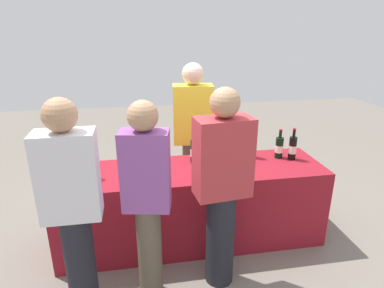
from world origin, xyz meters
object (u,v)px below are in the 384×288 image
at_px(guest_1, 147,196).
at_px(wine_bottle_2, 221,150).
at_px(wine_glass_1, 198,162).
at_px(guest_2, 222,186).
at_px(wine_bottle_4, 279,147).
at_px(wine_glass_2, 239,161).
at_px(guest_0, 72,206).
at_px(wine_bottle_5, 292,148).
at_px(wine_bottle_3, 252,147).
at_px(wine_bottle_0, 150,158).
at_px(wine_bottle_1, 194,151).
at_px(server_pouring, 193,135).
at_px(wine_glass_0, 96,169).

bearing_deg(guest_1, wine_bottle_2, 57.62).
distance_m(wine_glass_1, guest_2, 0.54).
relative_size(wine_bottle_4, wine_glass_2, 2.24).
relative_size(wine_bottle_2, wine_glass_1, 2.13).
bearing_deg(guest_2, guest_0, 179.83).
relative_size(wine_bottle_5, guest_2, 0.20).
relative_size(wine_bottle_3, wine_bottle_4, 1.03).
height_order(wine_bottle_0, wine_glass_1, wine_bottle_0).
xyz_separation_m(wine_bottle_1, guest_1, (-0.49, -0.82, -0.01)).
bearing_deg(wine_glass_2, wine_bottle_0, 167.18).
bearing_deg(wine_bottle_2, wine_glass_1, -140.20).
distance_m(wine_bottle_3, wine_glass_1, 0.66).
xyz_separation_m(server_pouring, guest_2, (0.02, -1.18, -0.03)).
bearing_deg(wine_bottle_5, wine_glass_1, -172.02).
xyz_separation_m(wine_glass_1, server_pouring, (0.06, 0.65, 0.04)).
distance_m(wine_bottle_0, wine_glass_0, 0.50).
relative_size(wine_bottle_0, guest_0, 0.19).
relative_size(wine_bottle_0, wine_bottle_1, 0.92).
xyz_separation_m(wine_bottle_1, wine_glass_2, (0.38, -0.28, -0.02)).
relative_size(guest_0, guest_2, 1.00).
relative_size(guest_0, guest_1, 1.03).
xyz_separation_m(wine_bottle_5, guest_1, (-1.49, -0.73, -0.02)).
xyz_separation_m(wine_glass_0, server_pouring, (0.98, 0.65, 0.05)).
distance_m(wine_bottle_0, wine_glass_1, 0.46).
bearing_deg(wine_bottle_3, wine_glass_1, -156.90).
xyz_separation_m(wine_bottle_0, wine_glass_0, (-0.48, -0.14, -0.02)).
height_order(wine_bottle_3, wine_glass_1, wine_bottle_3).
distance_m(wine_bottle_1, server_pouring, 0.43).
bearing_deg(wine_bottle_2, guest_1, -133.41).
distance_m(server_pouring, guest_1, 1.36).
bearing_deg(wine_bottle_1, wine_bottle_4, -2.01).
bearing_deg(wine_bottle_5, server_pouring, 151.33).
distance_m(server_pouring, guest_2, 1.18).
bearing_deg(server_pouring, guest_2, 97.68).
bearing_deg(wine_bottle_0, wine_bottle_4, 2.60).
bearing_deg(wine_bottle_1, wine_glass_0, -165.80).
relative_size(wine_bottle_1, wine_glass_2, 2.48).
bearing_deg(wine_bottle_3, guest_0, -150.44).
distance_m(wine_bottle_0, server_pouring, 0.72).
bearing_deg(wine_bottle_0, wine_glass_2, -12.82).
xyz_separation_m(wine_bottle_5, guest_2, (-0.91, -0.67, -0.01)).
distance_m(wine_bottle_2, wine_bottle_3, 0.33).
bearing_deg(wine_bottle_2, wine_glass_2, -69.83).
height_order(guest_1, guest_2, guest_2).
relative_size(wine_glass_1, guest_0, 0.09).
xyz_separation_m(wine_bottle_3, guest_2, (-0.52, -0.79, -0.00)).
distance_m(wine_glass_0, guest_0, 0.66).
height_order(wine_bottle_0, wine_bottle_5, wine_bottle_5).
distance_m(wine_bottle_1, wine_glass_0, 0.94).
bearing_deg(server_pouring, guest_0, 57.23).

